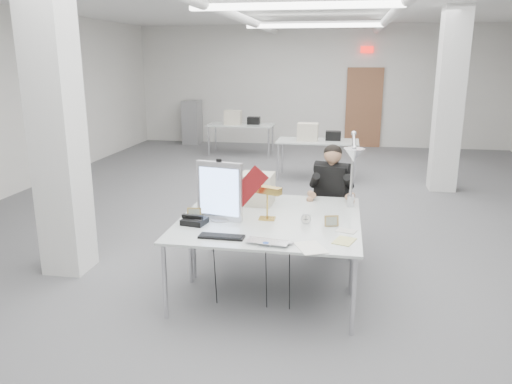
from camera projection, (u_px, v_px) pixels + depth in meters
The scene contains 23 objects.
room_shell at pixel (296, 105), 6.90m from camera, with size 10.04×14.04×3.24m.
desk_main at pixel (263, 233), 4.65m from camera, with size 1.80×0.90×0.03m, color silver.
desk_second at pixel (276, 206), 5.50m from camera, with size 1.80×0.90×0.03m, color silver.
bg_desk_a at pixel (318, 141), 9.84m from camera, with size 1.60×0.80×0.03m, color silver.
bg_desk_b at pixel (241, 125), 12.27m from camera, with size 1.60×0.80×0.03m, color silver.
filing_cabinet at pixel (192, 122), 13.97m from camera, with size 0.45×0.55×1.20m, color gray.
office_chair at pixel (331, 205), 6.10m from camera, with size 0.57×0.57×1.17m, color black, non-canonical shape.
seated_person at pixel (332, 181), 5.97m from camera, with size 0.51×0.64×0.96m, color black, non-canonical shape.
monitor at pixel (220, 191), 4.92m from camera, with size 0.48×0.05×0.59m, color silver.
pennant at pixel (248, 188), 4.83m from camera, with size 0.44×0.01×0.18m, color maroon.
keyboard at pixel (222, 237), 4.50m from camera, with size 0.41×0.14×0.02m, color black.
laptop at pixel (266, 245), 4.29m from camera, with size 0.38×0.24×0.03m, color silver.
mouse at pixel (289, 243), 4.32m from camera, with size 0.09×0.06×0.03m, color #B0AFB4.
bankers_lamp at pixel (267, 204), 4.97m from camera, with size 0.29×0.12×0.33m, color #BC923A, non-canonical shape.
desk_phone at pixel (195, 221), 4.87m from camera, with size 0.22×0.20×0.06m, color black.
picture_frame_left at pixel (194, 213), 5.02m from camera, with size 0.14×0.01×0.11m, color #A78A48.
picture_frame_right at pixel (332, 221), 4.79m from camera, with size 0.14×0.01×0.11m, color tan.
desk_clock at pixel (306, 219), 4.87m from camera, with size 0.10×0.10×0.03m, color #BDBCC1.
paper_stack_a at pixel (311, 248), 4.25m from camera, with size 0.22×0.31×0.01m, color white.
paper_stack_b at pixel (344, 241), 4.41m from camera, with size 0.16×0.22×0.01m, color #D9D682.
paper_stack_c at pixel (346, 231), 4.67m from camera, with size 0.18×0.12×0.01m, color silver.
beige_monitor at pixel (257, 189), 5.52m from camera, with size 0.36×0.34×0.34m, color beige.
architect_lamp at pixel (353, 168), 5.10m from camera, with size 0.26×0.75×0.97m, color #BBBBC0, non-canonical shape.
Camera 1 is at (0.69, -6.83, 2.32)m, focal length 35.00 mm.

